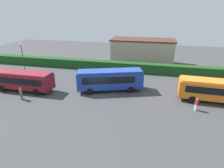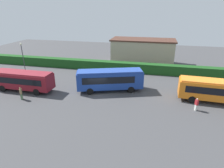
{
  "view_description": "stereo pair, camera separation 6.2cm",
  "coord_description": "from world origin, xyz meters",
  "px_view_note": "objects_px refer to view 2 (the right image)",
  "views": [
    {
      "loc": [
        7.63,
        -24.38,
        11.77
      ],
      "look_at": [
        1.96,
        0.3,
        1.56
      ],
      "focal_mm": 30.47,
      "sensor_mm": 36.0,
      "label": 1
    },
    {
      "loc": [
        7.69,
        -24.37,
        11.77
      ],
      "look_at": [
        1.96,
        0.3,
        1.56
      ],
      "focal_mm": 30.47,
      "sensor_mm": 36.0,
      "label": 2
    }
  ],
  "objects_px": {
    "bus_maroon": "(23,80)",
    "bus_blue": "(110,79)",
    "bus_orange": "(216,90)",
    "person_right": "(196,104)",
    "traffic_cone": "(183,79)",
    "person_left": "(42,80)",
    "lamppost": "(22,54)",
    "person_center": "(21,93)"
  },
  "relations": [
    {
      "from": "bus_maroon",
      "to": "traffic_cone",
      "type": "distance_m",
      "value": 26.08
    },
    {
      "from": "bus_orange",
      "to": "person_left",
      "type": "relative_size",
      "value": 5.56
    },
    {
      "from": "person_right",
      "to": "lamppost",
      "type": "relative_size",
      "value": 0.3
    },
    {
      "from": "traffic_cone",
      "to": "bus_blue",
      "type": "bearing_deg",
      "value": -148.63
    },
    {
      "from": "bus_orange",
      "to": "person_right",
      "type": "relative_size",
      "value": 5.85
    },
    {
      "from": "person_center",
      "to": "bus_maroon",
      "type": "bearing_deg",
      "value": 88.94
    },
    {
      "from": "bus_maroon",
      "to": "bus_orange",
      "type": "relative_size",
      "value": 0.98
    },
    {
      "from": "bus_blue",
      "to": "traffic_cone",
      "type": "distance_m",
      "value": 13.41
    },
    {
      "from": "person_left",
      "to": "person_right",
      "type": "relative_size",
      "value": 1.05
    },
    {
      "from": "person_left",
      "to": "person_center",
      "type": "distance_m",
      "value": 5.43
    },
    {
      "from": "bus_maroon",
      "to": "bus_blue",
      "type": "xyz_separation_m",
      "value": [
        12.74,
        2.88,
        0.14
      ]
    },
    {
      "from": "bus_maroon",
      "to": "bus_blue",
      "type": "relative_size",
      "value": 0.94
    },
    {
      "from": "bus_maroon",
      "to": "person_left",
      "type": "relative_size",
      "value": 5.44
    },
    {
      "from": "bus_maroon",
      "to": "lamppost",
      "type": "bearing_deg",
      "value": -54.1
    },
    {
      "from": "person_center",
      "to": "person_left",
      "type": "bearing_deg",
      "value": 61.01
    },
    {
      "from": "bus_maroon",
      "to": "person_center",
      "type": "height_order",
      "value": "bus_maroon"
    },
    {
      "from": "bus_maroon",
      "to": "bus_orange",
      "type": "bearing_deg",
      "value": -174.65
    },
    {
      "from": "person_right",
      "to": "lamppost",
      "type": "bearing_deg",
      "value": -48.72
    },
    {
      "from": "bus_blue",
      "to": "bus_orange",
      "type": "relative_size",
      "value": 1.04
    },
    {
      "from": "bus_maroon",
      "to": "person_right",
      "type": "distance_m",
      "value": 24.46
    },
    {
      "from": "lamppost",
      "to": "person_right",
      "type": "bearing_deg",
      "value": -16.63
    },
    {
      "from": "lamppost",
      "to": "bus_maroon",
      "type": "bearing_deg",
      "value": -54.48
    },
    {
      "from": "bus_orange",
      "to": "person_right",
      "type": "xyz_separation_m",
      "value": [
        -2.79,
        -2.97,
        -0.9
      ]
    },
    {
      "from": "person_right",
      "to": "person_center",
      "type": "bearing_deg",
      "value": -26.64
    },
    {
      "from": "bus_blue",
      "to": "person_right",
      "type": "bearing_deg",
      "value": -35.62
    },
    {
      "from": "bus_blue",
      "to": "lamppost",
      "type": "relative_size",
      "value": 1.81
    },
    {
      "from": "bus_maroon",
      "to": "bus_blue",
      "type": "distance_m",
      "value": 13.07
    },
    {
      "from": "person_left",
      "to": "person_right",
      "type": "xyz_separation_m",
      "value": [
        23.03,
        -3.25,
        -0.04
      ]
    },
    {
      "from": "traffic_cone",
      "to": "person_left",
      "type": "bearing_deg",
      "value": -162.49
    },
    {
      "from": "bus_orange",
      "to": "lamppost",
      "type": "xyz_separation_m",
      "value": [
        -33.3,
        6.15,
        1.7
      ]
    },
    {
      "from": "bus_orange",
      "to": "traffic_cone",
      "type": "distance_m",
      "value": 8.2
    },
    {
      "from": "bus_blue",
      "to": "person_left",
      "type": "height_order",
      "value": "bus_blue"
    },
    {
      "from": "bus_orange",
      "to": "person_center",
      "type": "bearing_deg",
      "value": -166.17
    },
    {
      "from": "person_left",
      "to": "person_center",
      "type": "relative_size",
      "value": 0.95
    },
    {
      "from": "bus_orange",
      "to": "lamppost",
      "type": "bearing_deg",
      "value": 172.03
    },
    {
      "from": "person_center",
      "to": "traffic_cone",
      "type": "relative_size",
      "value": 3.01
    },
    {
      "from": "bus_maroon",
      "to": "lamppost",
      "type": "height_order",
      "value": "lamppost"
    },
    {
      "from": "bus_blue",
      "to": "person_center",
      "type": "relative_size",
      "value": 5.53
    },
    {
      "from": "bus_blue",
      "to": "traffic_cone",
      "type": "relative_size",
      "value": 16.65
    },
    {
      "from": "person_right",
      "to": "traffic_cone",
      "type": "bearing_deg",
      "value": -120.35
    },
    {
      "from": "traffic_cone",
      "to": "bus_maroon",
      "type": "bearing_deg",
      "value": -157.85
    },
    {
      "from": "person_right",
      "to": "person_left",
      "type": "bearing_deg",
      "value": -40.13
    }
  ]
}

